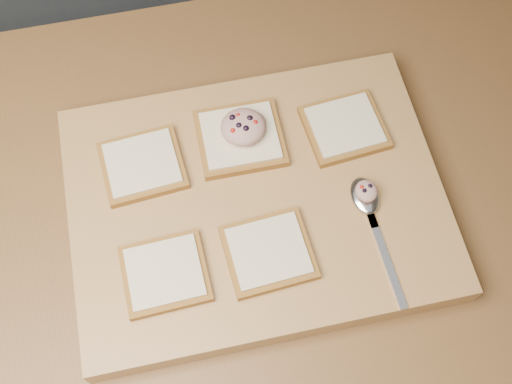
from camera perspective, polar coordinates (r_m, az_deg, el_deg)
The scene contains 11 objects.
ground at distance 1.85m, azimuth -4.60°, elevation -12.97°, with size 4.00×4.00×0.00m, color #515459.
island_counter at distance 1.41m, azimuth -5.95°, elevation -8.94°, with size 2.00×0.80×0.90m.
cutting_board at distance 0.97m, azimuth 0.00°, elevation -0.92°, with size 0.55×0.42×0.04m, color #AF824B.
bread_far_left at distance 0.97m, azimuth -10.06°, elevation 2.37°, with size 0.13×0.12×0.02m.
bread_far_center at distance 0.98m, azimuth -1.42°, elevation 4.83°, with size 0.13×0.12×0.02m.
bread_far_right at distance 1.00m, azimuth 7.87°, elevation 5.72°, with size 0.13×0.12×0.02m.
bread_near_left at distance 0.90m, azimuth -8.09°, elevation -7.19°, with size 0.12×0.11×0.02m.
bread_near_center at distance 0.90m, azimuth 1.12°, elevation -5.38°, with size 0.13×0.12×0.02m.
tuna_salad_dollop at distance 0.96m, azimuth -1.16°, elevation 5.83°, with size 0.07×0.06×0.03m.
spoon at distance 0.95m, azimuth 9.91°, elevation -1.14°, with size 0.04×0.20×0.01m.
spoon_salad at distance 0.94m, azimuth 9.78°, elevation 0.10°, with size 0.03×0.04×0.02m.
Camera 1 is at (0.06, -0.42, 1.80)m, focal length 45.00 mm.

